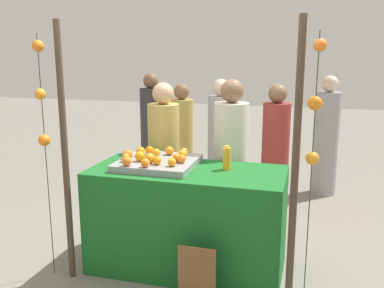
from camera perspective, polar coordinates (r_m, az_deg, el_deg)
ground_plane at (r=4.17m, az=-0.58°, el=-15.91°), size 24.00×24.00×0.00m
stall_counter at (r=3.97m, az=-0.60°, el=-9.94°), size 1.72×0.80×0.94m
orange_tray at (r=3.93m, az=-4.56°, el=-2.52°), size 0.68×0.66×0.06m
orange_0 at (r=4.08m, az=-3.01°, el=-0.89°), size 0.08×0.08×0.08m
orange_1 at (r=3.67m, az=-6.22°, el=-2.50°), size 0.08×0.08×0.08m
orange_2 at (r=4.02m, az=-4.79°, el=-1.16°), size 0.08×0.08×0.08m
orange_3 at (r=3.68m, az=-2.69°, el=-2.43°), size 0.07×0.07×0.07m
orange_4 at (r=3.84m, az=-2.04°, el=-1.81°), size 0.07×0.07×0.07m
orange_5 at (r=4.06m, az=-1.05°, el=-1.03°), size 0.07×0.07×0.07m
orange_6 at (r=3.87m, az=-8.76°, el=-1.80°), size 0.08×0.08×0.08m
orange_7 at (r=3.79m, az=-1.39°, el=-1.98°), size 0.08×0.08×0.08m
orange_8 at (r=4.07m, az=-6.82°, el=-0.98°), size 0.08×0.08×0.08m
orange_9 at (r=3.73m, az=-8.65°, el=-2.29°), size 0.08×0.08×0.08m
orange_10 at (r=4.12m, az=-5.65°, el=-0.82°), size 0.08×0.08×0.08m
orange_11 at (r=3.97m, az=-8.51°, el=-1.36°), size 0.09×0.09×0.09m
orange_12 at (r=3.74m, az=-4.66°, el=-2.20°), size 0.08×0.08×0.08m
orange_13 at (r=3.80m, az=-5.61°, el=-1.88°), size 0.09×0.09×0.09m
orange_14 at (r=3.93m, az=-1.28°, el=-1.38°), size 0.08×0.08×0.08m
orange_15 at (r=3.87m, az=-6.93°, el=-1.64°), size 0.09×0.09×0.09m
juice_bottle at (r=3.80m, az=4.64°, el=-1.92°), size 0.07×0.07×0.21m
chalkboard_sign at (r=3.51m, az=0.67°, el=-17.23°), size 0.30×0.03×0.51m
vendor_left at (r=4.58m, az=-3.72°, el=-2.93°), size 0.33×0.33×1.65m
vendor_right at (r=4.35m, az=5.13°, el=-3.45°), size 0.34×0.34×1.70m
crowd_person_0 at (r=5.15m, az=10.95°, el=-1.70°), size 0.32×0.32×1.59m
crowd_person_1 at (r=5.55m, az=3.78°, el=-0.36°), size 0.33×0.33×1.62m
crowd_person_2 at (r=5.83m, az=-1.35°, el=-0.09°), size 0.31×0.31×1.54m
crowd_person_3 at (r=6.50m, az=-5.37°, el=1.58°), size 0.33×0.33×1.64m
crowd_person_4 at (r=6.19m, az=17.37°, el=0.52°), size 0.33×0.33×1.64m
canopy_post_left at (r=3.76m, az=-16.49°, el=-1.48°), size 0.06×0.06×2.21m
canopy_post_right at (r=3.20m, az=13.50°, el=-3.71°), size 0.06×0.06×2.21m
garland_strand_left at (r=3.76m, az=-19.36°, el=5.55°), size 0.10×0.10×2.11m
garland_strand_right at (r=3.06m, az=16.02°, el=4.33°), size 0.10×0.10×2.11m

